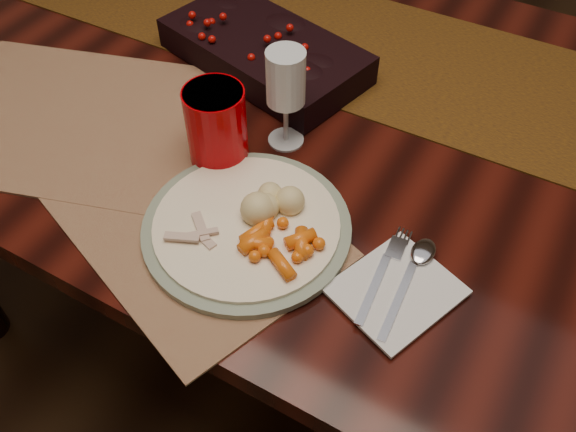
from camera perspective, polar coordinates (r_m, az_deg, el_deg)
The scene contains 15 objects.
floor at distance 1.63m, azimuth 4.80°, elevation -11.55°, with size 5.00×5.00×0.00m, color black.
dining_table at distance 1.32m, azimuth 5.83°, elevation -3.56°, with size 1.80×1.00×0.75m, color black.
table_runner at distance 1.18m, azimuth 13.54°, elevation 13.11°, with size 1.79×0.37×0.00m, color #583114.
centerpiece at distance 1.14m, azimuth -2.22°, elevation 15.55°, with size 0.37×0.19×0.07m, color black, non-canonical shape.
placemat_main at distance 0.88m, azimuth -8.93°, elevation -0.72°, with size 0.40×0.29×0.00m, color brown.
placemat_second at distance 1.09m, azimuth -18.79°, elevation 8.58°, with size 0.49×0.36×0.00m, color brown.
dinner_plate at distance 0.86m, azimuth -3.89°, elevation -0.96°, with size 0.30×0.30×0.02m, color #FFEDCA.
baby_carrots at distance 0.81m, azimuth -0.92°, elevation -3.01°, with size 0.10×0.08×0.02m, color orange, non-canonical shape.
mashed_potatoes at distance 0.85m, azimuth -1.56°, elevation 1.50°, with size 0.08×0.07×0.05m, color beige, non-canonical shape.
turkey_shreds at distance 0.84m, azimuth -8.64°, elevation -1.57°, with size 0.07×0.06×0.02m, color #CCA998, non-canonical shape.
napkin at distance 0.81m, azimuth 10.09°, elevation -6.87°, with size 0.13×0.15×0.01m, color silver.
fork at distance 0.81m, azimuth 8.55°, elevation -5.74°, with size 0.02×0.15×0.00m, color silver, non-canonical shape.
spoon at distance 0.81m, azimuth 11.01°, elevation -6.29°, with size 0.03×0.16×0.00m, color #B3B2D5, non-canonical shape.
red_cup at distance 0.93m, azimuth -6.71°, elevation 8.36°, with size 0.09×0.09×0.13m, color #B30005.
wine_glass at distance 0.95m, azimuth -0.21°, elevation 10.85°, with size 0.06×0.06×0.17m, color #A0AFBC, non-canonical shape.
Camera 1 is at (0.27, -0.76, 1.42)m, focal length 38.00 mm.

